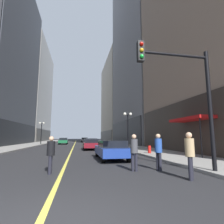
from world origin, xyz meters
TOP-DOWN VIEW (x-y plane):
  - ground_plane at (0.00, 35.00)m, footprint 200.00×200.00m
  - sidewalk_left at (-8.25, 35.00)m, footprint 4.50×78.00m
  - sidewalk_right at (8.25, 35.00)m, footprint 4.50×78.00m
  - lane_centre_stripe at (0.00, 35.00)m, footprint 0.16×70.00m
  - building_left_far at (-16.54, 60.00)m, footprint 12.28×26.00m
  - building_right_far at (16.80, 60.00)m, footprint 12.81×26.00m
  - storefront_awning_right at (9.69, 9.52)m, footprint 1.60×4.17m
  - car_blue at (3.00, 9.17)m, footprint 1.89×4.66m
  - car_maroon at (2.30, 18.83)m, footprint 1.98×4.45m
  - car_grey at (2.98, 27.32)m, footprint 1.96×4.79m
  - car_green at (-2.32, 35.78)m, footprint 1.81×4.48m
  - car_white at (-2.71, 42.83)m, footprint 2.00×4.55m
  - car_silver at (2.65, 51.08)m, footprint 2.04×4.22m
  - pedestrian_in_blue_hoodie at (4.45, 4.73)m, footprint 0.43×0.43m
  - pedestrian_in_black_coat at (-0.48, 4.91)m, footprint 0.35×0.35m
  - pedestrian_in_tan_trench at (4.78, 2.79)m, footprint 0.48×0.48m
  - pedestrian_with_orange_bag at (3.26, 4.81)m, footprint 0.43×0.43m
  - traffic_light_near_right at (5.35, 3.49)m, footprint 3.43×0.35m
  - street_lamp_left_far at (-6.40, 33.35)m, footprint 1.06×0.36m
  - street_lamp_right_mid at (6.40, 16.70)m, footprint 1.06×0.36m
  - fire_hydrant_right at (6.90, 11.66)m, footprint 0.28×0.28m

SIDE VIEW (x-z plane):
  - ground_plane at x=0.00m, z-range 0.00..0.00m
  - lane_centre_stripe at x=0.00m, z-range 0.00..0.01m
  - sidewalk_left at x=-8.25m, z-range 0.00..0.15m
  - sidewalk_right at x=8.25m, z-range 0.00..0.15m
  - fire_hydrant_right at x=6.90m, z-range 0.00..0.80m
  - car_green at x=-2.32m, z-range 0.06..1.38m
  - car_silver at x=2.65m, z-range 0.06..1.38m
  - car_white at x=-2.71m, z-range 0.06..1.38m
  - car_grey at x=2.98m, z-range 0.06..1.38m
  - car_maroon at x=2.30m, z-range 0.06..1.38m
  - car_blue at x=3.00m, z-range 0.06..1.38m
  - pedestrian_in_black_coat at x=-0.48m, z-range 0.13..1.73m
  - pedestrian_with_orange_bag at x=3.26m, z-range 0.14..1.83m
  - pedestrian_in_blue_hoodie at x=4.45m, z-range 0.14..1.86m
  - pedestrian_in_tan_trench at x=4.78m, z-range 0.15..1.90m
  - storefront_awning_right at x=9.69m, z-range 1.42..4.54m
  - street_lamp_left_far at x=-6.40m, z-range 1.04..5.47m
  - street_lamp_right_mid at x=6.40m, z-range 1.04..5.47m
  - traffic_light_near_right at x=5.35m, z-range 0.92..6.57m
  - building_right_far at x=16.80m, z-range -0.06..30.37m
  - building_left_far at x=-16.54m, z-range -0.07..32.84m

